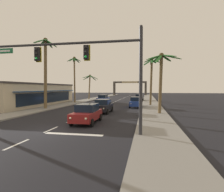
# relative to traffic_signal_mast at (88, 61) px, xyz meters

# --- Properties ---
(ground_plane) EXTENTS (220.00, 220.00, 0.00)m
(ground_plane) POSITION_rel_traffic_signal_mast_xyz_m (-3.17, 0.42, -4.87)
(ground_plane) COLOR black
(sidewalk_right) EXTENTS (3.20, 110.00, 0.14)m
(sidewalk_right) POSITION_rel_traffic_signal_mast_xyz_m (4.63, 20.42, -4.80)
(sidewalk_right) COLOR gray
(sidewalk_right) RESTS_ON ground
(sidewalk_left) EXTENTS (3.20, 110.00, 0.14)m
(sidewalk_left) POSITION_rel_traffic_signal_mast_xyz_m (-10.97, 20.42, -4.80)
(sidewalk_left) COLOR gray
(sidewalk_left) RESTS_ON ground
(lane_markings) EXTENTS (4.28, 86.80, 0.01)m
(lane_markings) POSITION_rel_traffic_signal_mast_xyz_m (-2.76, 20.16, -4.86)
(lane_markings) COLOR silver
(lane_markings) RESTS_ON ground
(traffic_signal_mast) EXTENTS (11.05, 0.41, 6.97)m
(traffic_signal_mast) POSITION_rel_traffic_signal_mast_xyz_m (0.00, 0.00, 0.00)
(traffic_signal_mast) COLOR #2D2D33
(traffic_signal_mast) RESTS_ON ground
(sedan_lead_at_stop_bar) EXTENTS (1.96, 4.46, 1.68)m
(sedan_lead_at_stop_bar) POSITION_rel_traffic_signal_mast_xyz_m (-1.37, 3.82, -4.01)
(sedan_lead_at_stop_bar) COLOR maroon
(sedan_lead_at_stop_bar) RESTS_ON ground
(sedan_third_in_queue) EXTENTS (1.99, 4.47, 1.68)m
(sedan_third_in_queue) POSITION_rel_traffic_signal_mast_xyz_m (-1.56, 10.78, -4.01)
(sedan_third_in_queue) COLOR black
(sedan_third_in_queue) RESTS_ON ground
(sedan_oncoming_far) EXTENTS (2.12, 4.51, 1.68)m
(sedan_oncoming_far) POSITION_rel_traffic_signal_mast_xyz_m (-5.25, 26.57, -4.01)
(sedan_oncoming_far) COLOR navy
(sedan_oncoming_far) RESTS_ON ground
(sedan_parked_nearest_kerb) EXTENTS (1.98, 4.46, 1.68)m
(sedan_parked_nearest_kerb) POSITION_rel_traffic_signal_mast_xyz_m (2.14, 17.90, -4.01)
(sedan_parked_nearest_kerb) COLOR navy
(sedan_parked_nearest_kerb) RESTS_ON ground
(sedan_parked_mid_kerb) EXTENTS (2.04, 4.49, 1.68)m
(sedan_parked_mid_kerb) POSITION_rel_traffic_signal_mast_xyz_m (2.11, 33.50, -4.01)
(sedan_parked_mid_kerb) COLOR black
(sedan_parked_mid_kerb) RESTS_ON ground
(palm_left_second) EXTENTS (3.53, 3.54, 10.30)m
(palm_left_second) POSITION_rel_traffic_signal_mast_xyz_m (-10.56, 12.81, 1.83)
(palm_left_second) COLOR brown
(palm_left_second) RESTS_ON ground
(palm_left_third) EXTENTS (3.00, 2.81, 9.52)m
(palm_left_third) POSITION_rel_traffic_signal_mast_xyz_m (-10.78, 24.29, 1.82)
(palm_left_third) COLOR brown
(palm_left_third) RESTS_ON ground
(palm_left_farthest) EXTENTS (4.40, 4.13, 6.72)m
(palm_left_farthest) POSITION_rel_traffic_signal_mast_xyz_m (-11.13, 35.77, 0.05)
(palm_left_farthest) COLOR brown
(palm_left_farthest) RESTS_ON ground
(palm_right_second) EXTENTS (4.37, 4.18, 7.16)m
(palm_right_second) POSITION_rel_traffic_signal_mast_xyz_m (5.41, 10.47, 0.31)
(palm_right_second) COLOR brown
(palm_right_second) RESTS_ON ground
(palm_right_third) EXTENTS (3.20, 3.26, 8.20)m
(palm_right_third) POSITION_rel_traffic_signal_mast_xyz_m (4.63, 21.26, 0.75)
(palm_right_third) COLOR brown
(palm_right_third) RESTS_ON ground
(storefront_strip_left) EXTENTS (8.77, 21.42, 3.92)m
(storefront_strip_left) POSITION_rel_traffic_signal_mast_xyz_m (-17.08, 18.42, -2.90)
(storefront_strip_left) COLOR beige
(storefront_strip_left) RESTS_ON ground
(town_gateway_arch) EXTENTS (14.33, 0.90, 5.99)m
(town_gateway_arch) POSITION_rel_traffic_signal_mast_xyz_m (-3.17, 67.43, -0.95)
(town_gateway_arch) COLOR #423D38
(town_gateway_arch) RESTS_ON ground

